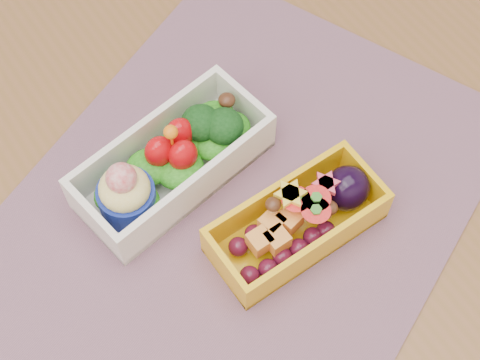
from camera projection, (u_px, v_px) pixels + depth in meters
table at (231, 249)px, 0.74m from camera, size 1.20×0.80×0.75m
placemat at (236, 209)px, 0.65m from camera, size 0.57×0.52×0.00m
bento_white at (172, 162)px, 0.65m from camera, size 0.19×0.11×0.07m
bento_yellow at (300, 220)px, 0.62m from camera, size 0.15×0.07×0.05m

